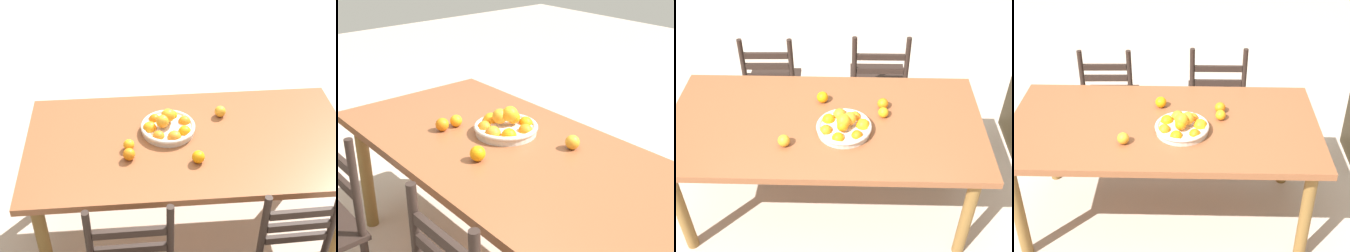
{
  "view_description": "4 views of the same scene",
  "coord_description": "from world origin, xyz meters",
  "views": [
    {
      "loc": [
        0.31,
        2.17,
        2.51
      ],
      "look_at": [
        0.12,
        -0.09,
        0.77
      ],
      "focal_mm": 52.65,
      "sensor_mm": 36.0,
      "label": 1
    },
    {
      "loc": [
        -1.51,
        1.27,
        1.71
      ],
      "look_at": [
        0.12,
        -0.09,
        0.77
      ],
      "focal_mm": 50.13,
      "sensor_mm": 36.0,
      "label": 2
    },
    {
      "loc": [
        0.17,
        -2.0,
        2.39
      ],
      "look_at": [
        0.12,
        -0.09,
        0.77
      ],
      "focal_mm": 47.0,
      "sensor_mm": 36.0,
      "label": 3
    },
    {
      "loc": [
        0.18,
        -2.5,
        2.34
      ],
      "look_at": [
        0.12,
        -0.09,
        0.77
      ],
      "focal_mm": 52.82,
      "sensor_mm": 36.0,
      "label": 4
    }
  ],
  "objects": [
    {
      "name": "dining_table",
      "position": [
        0.0,
        0.0,
        0.65
      ],
      "size": [
        1.87,
        0.94,
        0.73
      ],
      "color": "brown",
      "rests_on": "ground"
    },
    {
      "name": "fruit_bowl",
      "position": [
        0.12,
        -0.09,
        0.77
      ],
      "size": [
        0.32,
        0.32,
        0.14
      ],
      "color": "beige",
      "rests_on": "dining_table"
    },
    {
      "name": "orange_loose_0",
      "position": [
        -0.03,
        0.19,
        0.77
      ],
      "size": [
        0.07,
        0.07,
        0.07
      ],
      "primitive_type": "sphere",
      "color": "orange",
      "rests_on": "dining_table"
    },
    {
      "name": "orange_loose_1",
      "position": [
        0.35,
        0.05,
        0.76
      ],
      "size": [
        0.06,
        0.06,
        0.06
      ],
      "primitive_type": "sphere",
      "color": "orange",
      "rests_on": "dining_table"
    },
    {
      "name": "orange_loose_2",
      "position": [
        -0.21,
        -0.21,
        0.76
      ],
      "size": [
        0.07,
        0.07,
        0.07
      ],
      "primitive_type": "sphere",
      "color": "orange",
      "rests_on": "dining_table"
    },
    {
      "name": "orange_loose_3",
      "position": [
        0.35,
        0.14,
        0.76
      ],
      "size": [
        0.07,
        0.07,
        0.07
      ],
      "primitive_type": "sphere",
      "color": "orange",
      "rests_on": "dining_table"
    }
  ]
}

